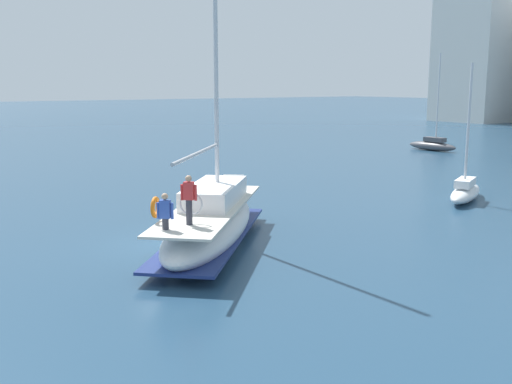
{
  "coord_description": "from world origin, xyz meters",
  "views": [
    {
      "loc": [
        19.15,
        -9.33,
        5.82
      ],
      "look_at": [
        0.9,
        3.07,
        1.8
      ],
      "focal_mm": 41.47,
      "sensor_mm": 36.0,
      "label": 1
    }
  ],
  "objects": [
    {
      "name": "mooring_buoy",
      "position": [
        -5.95,
        6.52,
        0.2
      ],
      "size": [
        0.65,
        0.65,
        0.92
      ],
      "color": "#EA4C19",
      "rests_on": "ground"
    },
    {
      "name": "ground_plane",
      "position": [
        0.0,
        0.0,
        0.0
      ],
      "size": [
        400.0,
        400.0,
        0.0
      ],
      "primitive_type": "plane",
      "color": "navy"
    },
    {
      "name": "main_sailboat",
      "position": [
        0.85,
        1.11,
        0.91
      ],
      "size": [
        8.66,
        8.3,
        12.83
      ],
      "color": "white",
      "rests_on": "ground"
    },
    {
      "name": "moored_catamaran",
      "position": [
        -15.54,
        33.32,
        0.57
      ],
      "size": [
        4.95,
        1.32,
        8.51
      ],
      "color": "#4C4C51",
      "rests_on": "ground"
    },
    {
      "name": "moored_sloop_near",
      "position": [
        0.79,
        15.96,
        0.52
      ],
      "size": [
        3.12,
        4.78,
        6.85
      ],
      "color": "white",
      "rests_on": "ground"
    }
  ]
}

